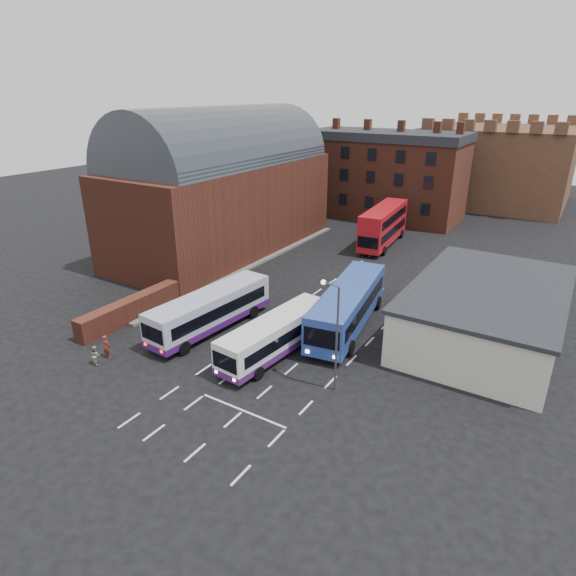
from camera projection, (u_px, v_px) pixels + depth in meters
The scene contains 13 objects.
ground at pixel (211, 364), 33.17m from camera, with size 180.00×180.00×0.00m, color black.
railway_station at pixel (223, 185), 54.32m from camera, with size 12.00×28.00×16.00m.
forecourt_wall at pixel (131, 309), 39.39m from camera, with size 1.20×10.00×1.80m, color #602B1E.
cream_building at pixel (486, 312), 35.99m from camera, with size 10.40×16.40×4.25m.
brick_terrace at pixel (384, 179), 70.09m from camera, with size 22.00×10.00×11.00m, color brown.
castle_keep at pixel (497, 165), 79.71m from camera, with size 22.00×22.00×12.00m, color brown.
bus_white_outbound at pixel (211, 308), 37.36m from camera, with size 3.55×11.43×3.07m.
bus_white_inbound at pixel (276, 334), 33.83m from camera, with size 3.30×10.36×2.78m.
bus_blue at pixel (348, 304), 37.49m from camera, with size 4.83×12.92×3.44m.
bus_red_double at pixel (383, 225), 57.71m from camera, with size 3.73×11.85×4.66m.
street_lamp at pixel (334, 328), 28.88m from camera, with size 1.41×0.55×7.11m.
pedestrian_red at pixel (106, 346), 33.76m from camera, with size 0.62×0.41×1.71m, color maroon.
pedestrian_beige at pixel (95, 355), 32.93m from camera, with size 0.68×0.53×1.40m, color tan.
Camera 1 is at (19.66, -21.51, 17.51)m, focal length 30.00 mm.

